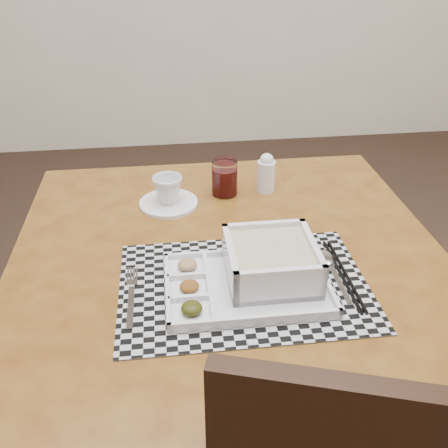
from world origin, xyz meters
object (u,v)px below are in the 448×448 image
(serving_tray, at_px, (263,269))
(juice_glass, at_px, (225,179))
(creamer_bottle, at_px, (266,173))
(dining_table, at_px, (229,279))
(cup, at_px, (168,190))

(serving_tray, bearing_deg, juice_glass, 93.87)
(serving_tray, distance_m, creamer_bottle, 0.40)
(dining_table, height_order, cup, cup)
(serving_tray, xyz_separation_m, cup, (-0.18, 0.35, 0.01))
(dining_table, distance_m, creamer_bottle, 0.33)
(serving_tray, height_order, juice_glass, juice_glass)
(juice_glass, relative_size, creamer_bottle, 0.87)
(juice_glass, bearing_deg, cup, -164.04)
(dining_table, bearing_deg, serving_tray, -66.40)
(creamer_bottle, bearing_deg, dining_table, -116.26)
(dining_table, height_order, serving_tray, serving_tray)
(serving_tray, distance_m, cup, 0.39)
(serving_tray, bearing_deg, creamer_bottle, 77.76)
(dining_table, bearing_deg, creamer_bottle, 63.74)
(dining_table, relative_size, creamer_bottle, 8.79)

